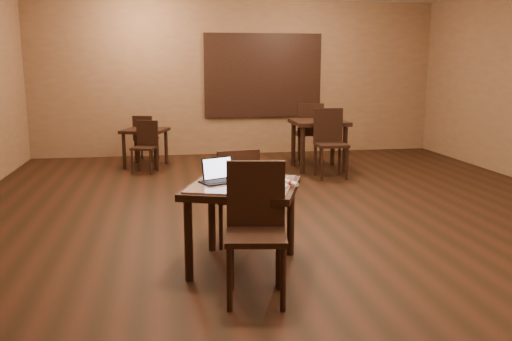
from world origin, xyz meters
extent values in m
plane|color=black|center=(0.00, 0.00, 0.00)|extent=(10.00, 10.00, 0.00)
cube|color=olive|center=(0.00, 5.00, 1.50)|extent=(8.00, 0.02, 3.00)
cube|color=#286792|center=(0.50, 4.97, 1.55)|extent=(2.20, 0.04, 1.50)
cube|color=black|center=(0.50, 4.95, 1.55)|extent=(2.34, 0.02, 1.64)
cylinder|color=black|center=(-1.29, -1.45, 0.35)|extent=(0.07, 0.07, 0.71)
cylinder|color=black|center=(-1.03, -0.73, 0.35)|extent=(0.07, 0.07, 0.71)
cylinder|color=black|center=(-0.57, -1.70, 0.35)|extent=(0.07, 0.07, 0.71)
cylinder|color=black|center=(-0.32, -0.99, 0.35)|extent=(0.07, 0.07, 0.71)
cube|color=black|center=(-0.80, -1.22, 0.72)|extent=(1.17, 1.17, 0.06)
cube|color=#173C97|center=(-0.80, -1.22, 0.76)|extent=(1.07, 1.07, 0.02)
cylinder|color=black|center=(-1.02, -2.08, 0.24)|extent=(0.04, 0.04, 0.48)
cylinder|color=black|center=(-0.96, -1.70, 0.24)|extent=(0.04, 0.04, 0.48)
cylinder|color=black|center=(-0.64, -2.14, 0.24)|extent=(0.04, 0.04, 0.48)
cylinder|color=black|center=(-0.58, -1.76, 0.24)|extent=(0.04, 0.04, 0.48)
cube|color=black|center=(-0.80, -1.92, 0.51)|extent=(0.52, 0.52, 0.04)
cube|color=black|center=(-0.77, -1.72, 0.79)|extent=(0.45, 0.11, 0.52)
cylinder|color=black|center=(-0.66, -0.31, 0.23)|extent=(0.04, 0.04, 0.45)
cylinder|color=black|center=(-0.59, -0.66, 0.23)|extent=(0.04, 0.04, 0.45)
cylinder|color=black|center=(-1.01, -0.38, 0.23)|extent=(0.04, 0.04, 0.45)
cylinder|color=black|center=(-0.95, -0.73, 0.23)|extent=(0.04, 0.04, 0.45)
cube|color=black|center=(-0.80, -0.52, 0.47)|extent=(0.49, 0.49, 0.04)
cube|color=black|center=(-0.77, -0.71, 0.73)|extent=(0.42, 0.12, 0.48)
cube|color=black|center=(-1.00, -1.17, 0.77)|extent=(0.36, 0.31, 0.01)
cube|color=black|center=(-1.00, -1.06, 0.87)|extent=(0.29, 0.16, 0.20)
cube|color=#C8D0FD|center=(-1.00, -1.07, 0.87)|extent=(0.26, 0.14, 0.17)
cylinder|color=white|center=(-0.58, -1.40, 0.77)|extent=(0.27, 0.27, 0.01)
cylinder|color=silver|center=(-0.68, -0.98, 0.77)|extent=(0.35, 0.35, 0.01)
cylinder|color=#F6E2A4|center=(-0.68, -0.98, 0.78)|extent=(0.36, 0.36, 0.02)
torus|color=#B5763A|center=(-0.68, -0.98, 0.78)|extent=(0.37, 0.37, 0.02)
cube|color=silver|center=(-0.66, -1.00, 0.79)|extent=(0.25, 0.26, 0.01)
cylinder|color=white|center=(-0.40, -1.36, 0.78)|extent=(0.10, 0.17, 0.04)
cylinder|color=#B1151B|center=(-0.40, -1.36, 0.78)|extent=(0.05, 0.04, 0.04)
cylinder|color=black|center=(0.76, 2.75, 0.40)|extent=(0.08, 0.08, 0.79)
cylinder|color=black|center=(0.77, 3.46, 0.40)|extent=(0.08, 0.08, 0.79)
cylinder|color=black|center=(1.47, 2.73, 0.40)|extent=(0.08, 0.08, 0.79)
cylinder|color=black|center=(1.49, 3.45, 0.40)|extent=(0.08, 0.08, 0.79)
cube|color=black|center=(1.12, 3.10, 0.81)|extent=(0.92, 0.92, 0.07)
cylinder|color=black|center=(0.92, 2.17, 0.25)|extent=(0.04, 0.04, 0.50)
cylinder|color=black|center=(0.93, 2.58, 0.25)|extent=(0.04, 0.04, 0.50)
cylinder|color=black|center=(1.32, 2.16, 0.25)|extent=(0.04, 0.04, 0.50)
cylinder|color=black|center=(1.33, 2.57, 0.25)|extent=(0.04, 0.04, 0.50)
cube|color=black|center=(1.12, 2.37, 0.53)|extent=(0.48, 0.48, 0.04)
cube|color=black|center=(1.13, 2.58, 0.82)|extent=(0.47, 0.06, 0.54)
cylinder|color=black|center=(1.33, 4.02, 0.25)|extent=(0.04, 0.04, 0.50)
cylinder|color=black|center=(1.32, 3.62, 0.25)|extent=(0.04, 0.04, 0.50)
cylinder|color=black|center=(0.93, 4.03, 0.25)|extent=(0.04, 0.04, 0.50)
cylinder|color=black|center=(0.92, 3.63, 0.25)|extent=(0.04, 0.04, 0.50)
cube|color=black|center=(1.12, 3.83, 0.53)|extent=(0.48, 0.48, 0.04)
cube|color=black|center=(1.12, 3.61, 0.82)|extent=(0.47, 0.06, 0.54)
cylinder|color=black|center=(-2.16, 3.68, 0.31)|extent=(0.06, 0.06, 0.63)
cylinder|color=black|center=(-1.97, 4.21, 0.31)|extent=(0.06, 0.06, 0.63)
cylinder|color=black|center=(-1.62, 3.50, 0.31)|extent=(0.06, 0.06, 0.63)
cylinder|color=black|center=(-1.44, 4.03, 0.31)|extent=(0.06, 0.06, 0.63)
cube|color=black|center=(-1.80, 3.86, 0.63)|extent=(0.89, 0.89, 0.05)
cylinder|color=black|center=(-2.00, 3.18, 0.20)|extent=(0.04, 0.04, 0.40)
cylinder|color=black|center=(-1.90, 3.48, 0.20)|extent=(0.04, 0.04, 0.40)
cylinder|color=black|center=(-1.70, 3.08, 0.20)|extent=(0.04, 0.04, 0.40)
cylinder|color=black|center=(-1.60, 3.38, 0.20)|extent=(0.04, 0.04, 0.40)
cube|color=black|center=(-1.80, 3.28, 0.41)|extent=(0.47, 0.47, 0.04)
cube|color=black|center=(-1.75, 3.44, 0.64)|extent=(0.36, 0.15, 0.42)
cylinder|color=black|center=(-1.60, 4.53, 0.20)|extent=(0.04, 0.04, 0.40)
cylinder|color=black|center=(-1.70, 4.23, 0.20)|extent=(0.04, 0.04, 0.40)
cylinder|color=black|center=(-1.90, 4.63, 0.20)|extent=(0.04, 0.04, 0.40)
cylinder|color=black|center=(-2.00, 4.33, 0.20)|extent=(0.04, 0.04, 0.40)
cube|color=black|center=(-1.80, 4.43, 0.41)|extent=(0.47, 0.47, 0.04)
cube|color=black|center=(-1.85, 4.27, 0.64)|extent=(0.36, 0.15, 0.42)
camera|label=1|loc=(-1.44, -5.74, 1.77)|focal=38.00mm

